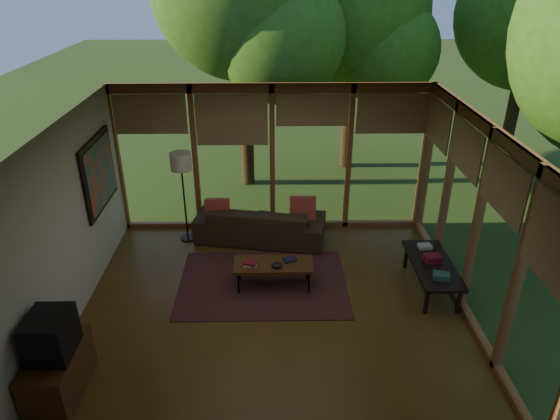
{
  "coord_description": "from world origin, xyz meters",
  "views": [
    {
      "loc": [
        -0.01,
        -5.88,
        4.52
      ],
      "look_at": [
        0.11,
        0.7,
        1.23
      ],
      "focal_mm": 32.0,
      "sensor_mm": 36.0,
      "label": 1
    }
  ],
  "objects_px": {
    "coffee_table": "(274,265)",
    "side_console": "(432,266)",
    "media_cabinet": "(59,373)",
    "sofa": "(260,223)",
    "floor_lamp": "(181,166)",
    "television": "(50,335)"
  },
  "relations": [
    {
      "from": "sofa",
      "to": "media_cabinet",
      "type": "bearing_deg",
      "value": 68.08
    },
    {
      "from": "television",
      "to": "side_console",
      "type": "relative_size",
      "value": 0.39
    },
    {
      "from": "television",
      "to": "side_console",
      "type": "xyz_separation_m",
      "value": [
        4.85,
        1.98,
        -0.44
      ]
    },
    {
      "from": "floor_lamp",
      "to": "coffee_table",
      "type": "height_order",
      "value": "floor_lamp"
    },
    {
      "from": "sofa",
      "to": "television",
      "type": "height_order",
      "value": "television"
    },
    {
      "from": "television",
      "to": "floor_lamp",
      "type": "bearing_deg",
      "value": 75.88
    },
    {
      "from": "television",
      "to": "sofa",
      "type": "bearing_deg",
      "value": 58.0
    },
    {
      "from": "floor_lamp",
      "to": "side_console",
      "type": "relative_size",
      "value": 1.18
    },
    {
      "from": "media_cabinet",
      "to": "side_console",
      "type": "xyz_separation_m",
      "value": [
        4.87,
        1.98,
        0.11
      ]
    },
    {
      "from": "television",
      "to": "coffee_table",
      "type": "height_order",
      "value": "television"
    },
    {
      "from": "television",
      "to": "coffee_table",
      "type": "distance_m",
      "value": 3.25
    },
    {
      "from": "sofa",
      "to": "side_console",
      "type": "xyz_separation_m",
      "value": [
        2.62,
        -1.58,
        0.08
      ]
    },
    {
      "from": "media_cabinet",
      "to": "side_console",
      "type": "height_order",
      "value": "media_cabinet"
    },
    {
      "from": "side_console",
      "to": "sofa",
      "type": "bearing_deg",
      "value": 148.89
    },
    {
      "from": "media_cabinet",
      "to": "floor_lamp",
      "type": "height_order",
      "value": "floor_lamp"
    },
    {
      "from": "sofa",
      "to": "media_cabinet",
      "type": "height_order",
      "value": "sofa"
    },
    {
      "from": "sofa",
      "to": "floor_lamp",
      "type": "xyz_separation_m",
      "value": [
        -1.32,
        0.03,
        1.07
      ]
    },
    {
      "from": "floor_lamp",
      "to": "television",
      "type": "bearing_deg",
      "value": -104.12
    },
    {
      "from": "media_cabinet",
      "to": "coffee_table",
      "type": "distance_m",
      "value": 3.23
    },
    {
      "from": "media_cabinet",
      "to": "side_console",
      "type": "relative_size",
      "value": 0.71
    },
    {
      "from": "side_console",
      "to": "coffee_table",
      "type": "bearing_deg",
      "value": 177.82
    },
    {
      "from": "coffee_table",
      "to": "side_console",
      "type": "xyz_separation_m",
      "value": [
        2.39,
        -0.09,
        0.02
      ]
    }
  ]
}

